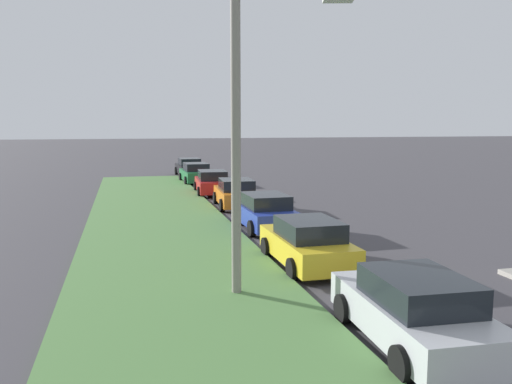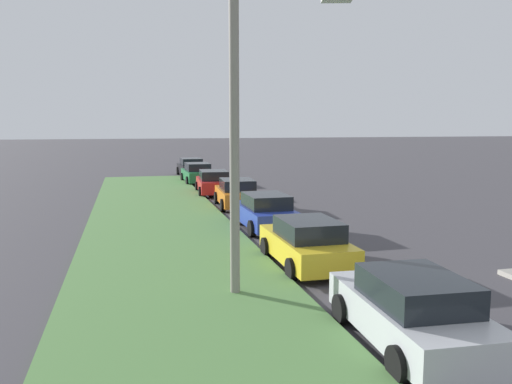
{
  "view_description": "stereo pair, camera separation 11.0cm",
  "coord_description": "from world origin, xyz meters",
  "views": [
    {
      "loc": [
        -2.63,
        7.46,
        4.32
      ],
      "look_at": [
        15.62,
        2.89,
        1.86
      ],
      "focal_mm": 36.94,
      "sensor_mm": 36.0,
      "label": 1
    },
    {
      "loc": [
        -2.65,
        7.35,
        4.32
      ],
      "look_at": [
        15.62,
        2.89,
        1.86
      ],
      "focal_mm": 36.94,
      "sensor_mm": 36.0,
      "label": 2
    }
  ],
  "objects": [
    {
      "name": "grass_median",
      "position": [
        10.0,
        6.12,
        0.06
      ],
      "size": [
        60.0,
        6.0,
        0.12
      ],
      "primitive_type": "cube",
      "color": "#517F42",
      "rests_on": "ground"
    },
    {
      "name": "parked_car_silver",
      "position": [
        6.15,
        2.11,
        0.72
      ],
      "size": [
        4.37,
        2.16,
        1.47
      ],
      "rotation": [
        0.0,
        0.0,
        -0.04
      ],
      "color": "#B2B5BA",
      "rests_on": "ground"
    },
    {
      "name": "parked_car_yellow",
      "position": [
        12.12,
        2.17,
        0.72
      ],
      "size": [
        4.32,
        2.05,
        1.47
      ],
      "rotation": [
        0.0,
        0.0,
        0.01
      ],
      "color": "gold",
      "rests_on": "ground"
    },
    {
      "name": "parked_car_blue",
      "position": [
        17.92,
        1.95,
        0.72
      ],
      "size": [
        4.35,
        2.11,
        1.47
      ],
      "rotation": [
        0.0,
        0.0,
        0.03
      ],
      "color": "#23389E",
      "rests_on": "ground"
    },
    {
      "name": "parked_car_orange",
      "position": [
        23.77,
        1.92,
        0.72
      ],
      "size": [
        4.38,
        2.18,
        1.47
      ],
      "rotation": [
        0.0,
        0.0,
        -0.05
      ],
      "color": "orange",
      "rests_on": "ground"
    },
    {
      "name": "parked_car_red",
      "position": [
        29.05,
        2.3,
        0.72
      ],
      "size": [
        4.39,
        2.2,
        1.47
      ],
      "rotation": [
        0.0,
        0.0,
        -0.05
      ],
      "color": "red",
      "rests_on": "ground"
    },
    {
      "name": "parked_car_green",
      "position": [
        35.31,
        2.48,
        0.72
      ],
      "size": [
        4.36,
        2.13,
        1.47
      ],
      "rotation": [
        0.0,
        0.0,
        0.03
      ],
      "color": "#1E6B38",
      "rests_on": "ground"
    },
    {
      "name": "parked_car_black",
      "position": [
        40.73,
        2.31,
        0.72
      ],
      "size": [
        4.35,
        2.12,
        1.47
      ],
      "rotation": [
        0.0,
        0.0,
        0.03
      ],
      "color": "black",
      "rests_on": "ground"
    },
    {
      "name": "streetlight",
      "position": [
        9.79,
        4.49,
        4.39
      ],
      "size": [
        1.03,
        2.82,
        7.5
      ],
      "color": "gray",
      "rests_on": "ground"
    }
  ]
}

